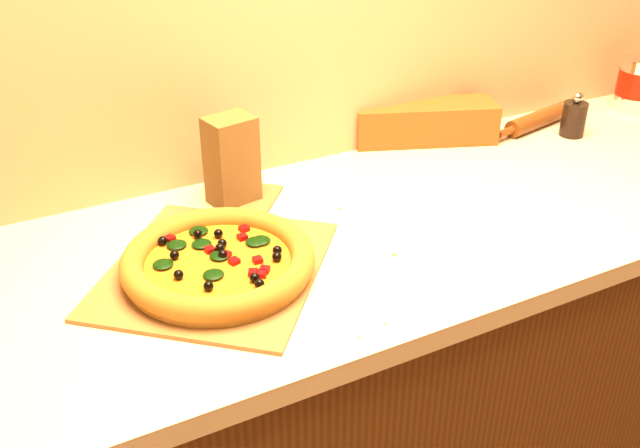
% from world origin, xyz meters
% --- Properties ---
extents(cabinet, '(2.80, 0.65, 0.86)m').
position_xyz_m(cabinet, '(0.00, 1.43, 0.43)').
color(cabinet, '#452B0E').
rests_on(cabinet, ground).
extents(countertop, '(2.84, 0.68, 0.04)m').
position_xyz_m(countertop, '(0.00, 1.43, 0.88)').
color(countertop, beige).
rests_on(countertop, cabinet).
extents(pizza_peel, '(0.53, 0.54, 0.01)m').
position_xyz_m(pizza_peel, '(-0.27, 1.42, 0.90)').
color(pizza_peel, brown).
rests_on(pizza_peel, countertop).
extents(pizza, '(0.33, 0.33, 0.05)m').
position_xyz_m(pizza, '(-0.28, 1.39, 0.93)').
color(pizza, '#B1702C').
rests_on(pizza, pizza_peel).
extents(pepper_grinder, '(0.06, 0.06, 0.11)m').
position_xyz_m(pepper_grinder, '(0.73, 1.58, 0.95)').
color(pepper_grinder, black).
rests_on(pepper_grinder, countertop).
extents(rolling_pin, '(0.32, 0.09, 0.04)m').
position_xyz_m(rolling_pin, '(0.69, 1.66, 0.92)').
color(rolling_pin, '#56230E').
rests_on(rolling_pin, countertop).
extents(coffee_canister, '(0.11, 0.11, 0.15)m').
position_xyz_m(coffee_canister, '(1.00, 1.63, 0.98)').
color(coffee_canister, silver).
rests_on(coffee_canister, countertop).
extents(bread_bag, '(0.36, 0.23, 0.10)m').
position_xyz_m(bread_bag, '(0.38, 1.73, 0.95)').
color(bread_bag, brown).
rests_on(bread_bag, countertop).
extents(paper_bag, '(0.11, 0.09, 0.19)m').
position_xyz_m(paper_bag, '(-0.16, 1.63, 0.99)').
color(paper_bag, brown).
rests_on(paper_bag, countertop).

